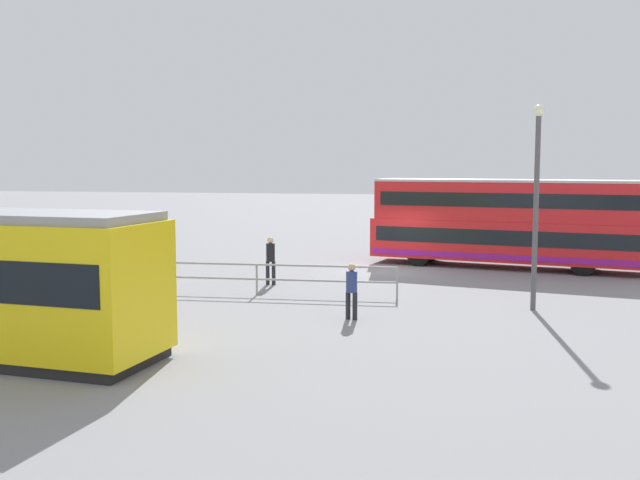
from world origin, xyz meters
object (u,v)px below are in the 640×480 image
(double_decker_bus, at_px, (507,223))
(street_lamp, at_px, (536,190))
(pedestrian_near_railing, at_px, (271,257))
(pedestrian_crossing, at_px, (352,288))
(info_sign, at_px, (138,241))

(double_decker_bus, height_order, street_lamp, street_lamp)
(pedestrian_near_railing, distance_m, street_lamp, 9.93)
(pedestrian_crossing, distance_m, info_sign, 9.48)
(double_decker_bus, xyz_separation_m, info_sign, (13.26, 7.99, -0.26))
(double_decker_bus, bearing_deg, street_lamp, 93.13)
(double_decker_bus, height_order, pedestrian_crossing, double_decker_bus)
(pedestrian_near_railing, bearing_deg, double_decker_bus, -142.65)
(double_decker_bus, relative_size, info_sign, 4.79)
(double_decker_bus, bearing_deg, pedestrian_crossing, 68.61)
(pedestrian_near_railing, height_order, info_sign, info_sign)
(pedestrian_near_railing, bearing_deg, pedestrian_crossing, 126.95)
(info_sign, bearing_deg, pedestrian_crossing, 155.40)
(pedestrian_near_railing, bearing_deg, street_lamp, 163.37)
(double_decker_bus, bearing_deg, pedestrian_near_railing, 37.35)
(info_sign, relative_size, street_lamp, 0.40)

